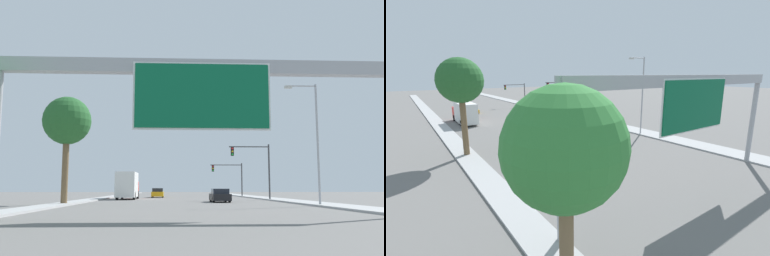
{
  "view_description": "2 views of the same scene",
  "coord_description": "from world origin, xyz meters",
  "views": [
    {
      "loc": [
        -1.5,
        -2.86,
        1.44
      ],
      "look_at": [
        0.0,
        27.81,
        5.75
      ],
      "focal_mm": 40.0,
      "sensor_mm": 36.0,
      "label": 1
    },
    {
      "loc": [
        -15.58,
        8.65,
        7.92
      ],
      "look_at": [
        0.19,
        30.99,
        2.06
      ],
      "focal_mm": 24.0,
      "sensor_mm": 36.0,
      "label": 2
    }
  ],
  "objects": [
    {
      "name": "street_lamp_right",
      "position": [
        10.06,
        30.98,
        5.77
      ],
      "size": [
        2.67,
        0.28,
        9.9
      ],
      "color": "#9EA0A5",
      "rests_on": "ground"
    },
    {
      "name": "car_far_center",
      "position": [
        -3.5,
        62.9,
        0.66
      ],
      "size": [
        1.78,
        4.76,
        1.39
      ],
      "color": "gold",
      "rests_on": "ground"
    },
    {
      "name": "palm_tree_background",
      "position": [
        -10.62,
        34.53,
        7.17
      ],
      "size": [
        4.19,
        4.19,
        9.37
      ],
      "color": "brown",
      "rests_on": "ground"
    },
    {
      "name": "sidewalk_right",
      "position": [
        11.25,
        60.0,
        0.07
      ],
      "size": [
        3.0,
        120.0,
        0.15
      ],
      "color": "#A9A9A9",
      "rests_on": "ground"
    },
    {
      "name": "truck_box_primary",
      "position": [
        -7.0,
        52.31,
        1.71
      ],
      "size": [
        2.34,
        8.5,
        3.38
      ],
      "color": "red",
      "rests_on": "ground"
    },
    {
      "name": "sign_gantry",
      "position": [
        0.0,
        17.89,
        6.43
      ],
      "size": [
        20.29,
        0.73,
        7.82
      ],
      "color": "#9EA0A5",
      "rests_on": "ground"
    },
    {
      "name": "palm_tree_foreground",
      "position": [
        -11.22,
        15.54,
        5.44
      ],
      "size": [
        4.29,
        4.29,
        7.64
      ],
      "color": "brown",
      "rests_on": "ground"
    },
    {
      "name": "traffic_light_mid_block",
      "position": [
        8.42,
        68.0,
        3.82
      ],
      "size": [
        5.33,
        0.32,
        5.52
      ],
      "color": "#3D3D3F",
      "rests_on": "ground"
    },
    {
      "name": "median_strip_left",
      "position": [
        -10.75,
        60.0,
        0.07
      ],
      "size": [
        2.0,
        120.0,
        0.15
      ],
      "color": "#A9A9A9",
      "rests_on": "ground"
    },
    {
      "name": "car_far_left",
      "position": [
        3.5,
        41.07,
        0.65
      ],
      "size": [
        1.82,
        4.69,
        1.36
      ],
      "color": "black",
      "rests_on": "ground"
    },
    {
      "name": "traffic_light_near_intersection",
      "position": [
        8.74,
        48.0,
        4.5
      ],
      "size": [
        4.9,
        0.32,
        6.65
      ],
      "color": "#3D3D3F",
      "rests_on": "ground"
    }
  ]
}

